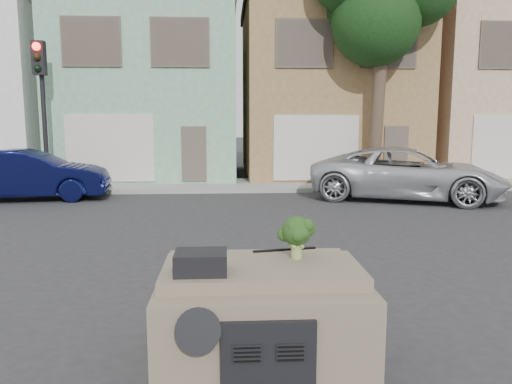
{
  "coord_description": "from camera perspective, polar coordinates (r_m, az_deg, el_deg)",
  "views": [
    {
      "loc": [
        -0.33,
        -7.82,
        2.53
      ],
      "look_at": [
        0.15,
        0.5,
        1.3
      ],
      "focal_mm": 35.0,
      "sensor_mm": 36.0,
      "label": 1
    }
  ],
  "objects": [
    {
      "name": "townhouse_tan",
      "position": [
        22.77,
        7.81,
        11.47
      ],
      "size": [
        7.2,
        8.2,
        7.55
      ],
      "primitive_type": "cube",
      "color": "#987449",
      "rests_on": "ground"
    },
    {
      "name": "traffic_signal",
      "position": [
        18.39,
        -23.15,
        7.8
      ],
      "size": [
        0.4,
        0.4,
        5.1
      ],
      "primitive_type": "cube",
      "color": "black",
      "rests_on": "ground"
    },
    {
      "name": "wiper_arm",
      "position": [
        5.42,
        3.28,
        -6.59
      ],
      "size": [
        0.69,
        0.15,
        0.02
      ],
      "primitive_type": "cube",
      "rotation": [
        0.0,
        0.0,
        0.17
      ],
      "color": "black",
      "rests_on": "car_dashboard"
    },
    {
      "name": "car_dashboard",
      "position": [
        5.22,
        0.57,
        -13.8
      ],
      "size": [
        2.0,
        1.8,
        1.12
      ],
      "primitive_type": "cube",
      "color": "#766854",
      "rests_on": "ground"
    },
    {
      "name": "townhouse_mint",
      "position": [
        22.58,
        -11.61,
        11.4
      ],
      "size": [
        7.2,
        8.2,
        7.55
      ],
      "primitive_type": "cube",
      "color": "#82B894",
      "rests_on": "ground"
    },
    {
      "name": "broccoli",
      "position": [
        5.1,
        4.66,
        -5.12
      ],
      "size": [
        0.41,
        0.41,
        0.45
      ],
      "primitive_type": "cube",
      "rotation": [
        0.0,
        0.0,
        0.15
      ],
      "color": "#1D3914",
      "rests_on": "car_dashboard"
    },
    {
      "name": "silver_pickup",
      "position": [
        16.43,
        16.77,
        -0.81
      ],
      "size": [
        6.48,
        4.69,
        1.64
      ],
      "primitive_type": "imported",
      "rotation": [
        0.0,
        0.0,
        1.2
      ],
      "color": "silver",
      "rests_on": "ground"
    },
    {
      "name": "ground_plane",
      "position": [
        8.23,
        -0.87,
        -9.52
      ],
      "size": [
        120.0,
        120.0,
        0.0
      ],
      "primitive_type": "plane",
      "color": "#303033",
      "rests_on": "ground"
    },
    {
      "name": "tree_near",
      "position": [
        18.49,
        13.85,
        13.51
      ],
      "size": [
        4.4,
        4.0,
        8.5
      ],
      "primitive_type": "cube",
      "color": "#153613",
      "rests_on": "ground"
    },
    {
      "name": "sidewalk",
      "position": [
        18.49,
        -2.26,
        0.77
      ],
      "size": [
        40.0,
        3.0,
        0.15
      ],
      "primitive_type": "cube",
      "color": "gray",
      "rests_on": "ground"
    },
    {
      "name": "navy_sedan",
      "position": [
        17.17,
        -24.32,
        -0.82
      ],
      "size": [
        4.93,
        2.22,
        1.57
      ],
      "primitive_type": "imported",
      "rotation": [
        0.0,
        0.0,
        1.69
      ],
      "color": "black",
      "rests_on": "ground"
    },
    {
      "name": "townhouse_beige",
      "position": [
        25.29,
        25.02,
        10.46
      ],
      "size": [
        7.2,
        8.2,
        7.55
      ],
      "primitive_type": "cube",
      "color": "tan",
      "rests_on": "ground"
    },
    {
      "name": "instrument_hump",
      "position": [
        4.67,
        -6.31,
        -7.98
      ],
      "size": [
        0.48,
        0.38,
        0.2
      ],
      "primitive_type": "cube",
      "color": "black",
      "rests_on": "car_dashboard"
    }
  ]
}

